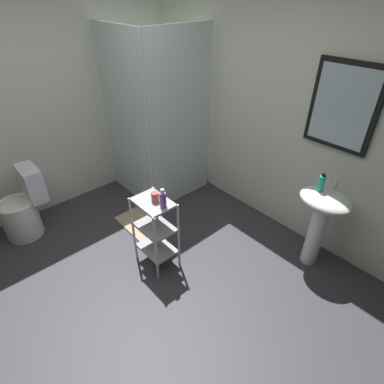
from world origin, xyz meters
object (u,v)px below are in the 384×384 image
storage_cart (155,228)px  hand_soap_bottle (321,183)px  conditioner_bottle_purple (163,199)px  rinse_cup (155,197)px  toilet (23,209)px  pedestal_sink (321,215)px  bath_mat (143,223)px  shower_stall (158,158)px

storage_cart → hand_soap_bottle: 1.52m
conditioner_bottle_purple → rinse_cup: size_ratio=1.98×
hand_soap_bottle → toilet: bearing=-139.2°
toilet → rinse_cup: size_ratio=8.47×
conditioner_bottle_purple → hand_soap_bottle: bearing=54.2°
conditioner_bottle_purple → storage_cart: bearing=-170.3°
pedestal_sink → conditioner_bottle_purple: (-0.87, -1.11, 0.24)m
conditioner_bottle_purple → bath_mat: (-0.71, 0.19, -0.81)m
storage_cart → bath_mat: size_ratio=1.23×
conditioner_bottle_purple → toilet: bearing=-150.4°
bath_mat → hand_soap_bottle: bearing=31.3°
conditioner_bottle_purple → pedestal_sink: bearing=51.8°
pedestal_sink → conditioner_bottle_purple: conditioner_bottle_purple is taller
storage_cart → rinse_cup: rinse_cup is taller
toilet → conditioner_bottle_purple: conditioner_bottle_purple is taller
hand_soap_bottle → conditioner_bottle_purple: bearing=-125.8°
shower_stall → storage_cart: 1.33m
pedestal_sink → hand_soap_bottle: bearing=-179.0°
storage_cart → shower_stall: bearing=142.2°
pedestal_sink → hand_soap_bottle: size_ratio=4.53×
shower_stall → pedestal_sink: shower_stall is taller
rinse_cup → toilet: bearing=-148.6°
pedestal_sink → rinse_cup: 1.50m
hand_soap_bottle → bath_mat: (-1.51, -0.92, -0.88)m
rinse_cup → bath_mat: size_ratio=0.15×
shower_stall → bath_mat: shower_stall is taller
pedestal_sink → storage_cart: bearing=-131.4°
hand_soap_bottle → rinse_cup: size_ratio=1.99×
pedestal_sink → storage_cart: pedestal_sink is taller
bath_mat → rinse_cup: bearing=-18.1°
shower_stall → rinse_cup: size_ratio=22.28×
pedestal_sink → bath_mat: pedestal_sink is taller
pedestal_sink → conditioner_bottle_purple: size_ratio=4.56×
shower_stall → hand_soap_bottle: bearing=9.0°
pedestal_sink → rinse_cup: rinse_cup is taller
pedestal_sink → hand_soap_bottle: (-0.08, -0.00, 0.31)m
hand_soap_bottle → rinse_cup: hand_soap_bottle is taller
storage_cart → toilet: bearing=-148.8°
shower_stall → conditioner_bottle_purple: 1.46m
shower_stall → pedestal_sink: bearing=8.7°
pedestal_sink → bath_mat: 1.92m
hand_soap_bottle → pedestal_sink: bearing=1.0°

